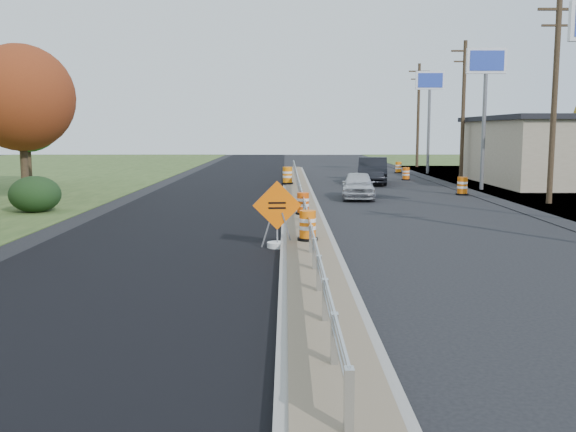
{
  "coord_description": "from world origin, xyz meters",
  "views": [
    {
      "loc": [
        -0.66,
        -20.34,
        3.36
      ],
      "look_at": [
        -0.59,
        -3.42,
        1.1
      ],
      "focal_mm": 40.0,
      "sensor_mm": 36.0,
      "label": 1
    }
  ],
  "objects_px": {
    "barrel_median_near": "(308,226)",
    "barrel_median_far": "(287,176)",
    "barrel_median_mid": "(303,204)",
    "car_silver": "(358,185)",
    "barrel_shoulder_mid": "(406,174)",
    "caution_sign": "(277,231)",
    "barrel_shoulder_near": "(462,186)",
    "car_dark_mid": "(373,171)",
    "barrel_shoulder_far": "(398,168)"
  },
  "relations": [
    {
      "from": "barrel_median_mid",
      "to": "car_silver",
      "type": "bearing_deg",
      "value": 69.16
    },
    {
      "from": "barrel_median_near",
      "to": "barrel_shoulder_near",
      "type": "xyz_separation_m",
      "value": [
        8.65,
        15.35,
        -0.19
      ]
    },
    {
      "from": "caution_sign",
      "to": "car_dark_mid",
      "type": "distance_m",
      "value": 23.14
    },
    {
      "from": "barrel_shoulder_mid",
      "to": "car_silver",
      "type": "relative_size",
      "value": 0.22
    },
    {
      "from": "barrel_median_far",
      "to": "barrel_shoulder_far",
      "type": "relative_size",
      "value": 1.14
    },
    {
      "from": "car_silver",
      "to": "car_dark_mid",
      "type": "bearing_deg",
      "value": 82.86
    },
    {
      "from": "barrel_median_near",
      "to": "barrel_median_far",
      "type": "distance_m",
      "value": 19.6
    },
    {
      "from": "barrel_shoulder_near",
      "to": "caution_sign",
      "type": "bearing_deg",
      "value": -121.88
    },
    {
      "from": "barrel_shoulder_far",
      "to": "car_silver",
      "type": "height_order",
      "value": "car_silver"
    },
    {
      "from": "caution_sign",
      "to": "barrel_median_near",
      "type": "bearing_deg",
      "value": -6.54
    },
    {
      "from": "caution_sign",
      "to": "car_silver",
      "type": "distance_m",
      "value": 14.02
    },
    {
      "from": "barrel_median_mid",
      "to": "car_silver",
      "type": "height_order",
      "value": "car_silver"
    },
    {
      "from": "barrel_shoulder_mid",
      "to": "car_dark_mid",
      "type": "distance_m",
      "value": 4.15
    },
    {
      "from": "barrel_median_far",
      "to": "car_silver",
      "type": "distance_m",
      "value": 7.0
    },
    {
      "from": "barrel_median_far",
      "to": "car_dark_mid",
      "type": "relative_size",
      "value": 0.2
    },
    {
      "from": "barrel_median_far",
      "to": "barrel_median_mid",
      "type": "bearing_deg",
      "value": -87.73
    },
    {
      "from": "caution_sign",
      "to": "barrel_median_near",
      "type": "distance_m",
      "value": 0.89
    },
    {
      "from": "caution_sign",
      "to": "barrel_shoulder_mid",
      "type": "bearing_deg",
      "value": 67.53
    },
    {
      "from": "barrel_median_mid",
      "to": "barrel_shoulder_mid",
      "type": "height_order",
      "value": "barrel_median_mid"
    },
    {
      "from": "barrel_median_near",
      "to": "barrel_median_mid",
      "type": "distance_m",
      "value": 5.78
    },
    {
      "from": "caution_sign",
      "to": "car_dark_mid",
      "type": "xyz_separation_m",
      "value": [
        5.76,
        22.41,
        0.34
      ]
    },
    {
      "from": "car_silver",
      "to": "barrel_shoulder_mid",
      "type": "bearing_deg",
      "value": 74.01
    },
    {
      "from": "caution_sign",
      "to": "car_silver",
      "type": "height_order",
      "value": "caution_sign"
    },
    {
      "from": "barrel_shoulder_mid",
      "to": "barrel_shoulder_far",
      "type": "height_order",
      "value": "barrel_shoulder_far"
    },
    {
      "from": "barrel_median_far",
      "to": "car_dark_mid",
      "type": "height_order",
      "value": "car_dark_mid"
    },
    {
      "from": "caution_sign",
      "to": "car_dark_mid",
      "type": "bearing_deg",
      "value": 71.46
    },
    {
      "from": "barrel_shoulder_far",
      "to": "car_silver",
      "type": "relative_size",
      "value": 0.22
    },
    {
      "from": "caution_sign",
      "to": "barrel_shoulder_far",
      "type": "bearing_deg",
      "value": 70.2
    },
    {
      "from": "barrel_median_mid",
      "to": "car_dark_mid",
      "type": "relative_size",
      "value": 0.16
    },
    {
      "from": "caution_sign",
      "to": "barrel_median_near",
      "type": "relative_size",
      "value": 2.25
    },
    {
      "from": "car_dark_mid",
      "to": "barrel_median_near",
      "type": "bearing_deg",
      "value": -94.4
    },
    {
      "from": "barrel_median_mid",
      "to": "car_dark_mid",
      "type": "bearing_deg",
      "value": 73.72
    },
    {
      "from": "barrel_shoulder_near",
      "to": "car_dark_mid",
      "type": "xyz_separation_m",
      "value": [
        -3.76,
        7.1,
        0.38
      ]
    },
    {
      "from": "barrel_median_mid",
      "to": "barrel_shoulder_mid",
      "type": "distance_m",
      "value": 21.18
    },
    {
      "from": "caution_sign",
      "to": "barrel_shoulder_near",
      "type": "bearing_deg",
      "value": 54.01
    },
    {
      "from": "caution_sign",
      "to": "barrel_median_far",
      "type": "relative_size",
      "value": 1.93
    },
    {
      "from": "barrel_median_mid",
      "to": "car_silver",
      "type": "distance_m",
      "value": 8.28
    },
    {
      "from": "barrel_median_far",
      "to": "barrel_shoulder_far",
      "type": "distance_m",
      "value": 16.06
    },
    {
      "from": "caution_sign",
      "to": "barrel_shoulder_mid",
      "type": "distance_m",
      "value": 26.89
    },
    {
      "from": "caution_sign",
      "to": "barrel_shoulder_near",
      "type": "relative_size",
      "value": 2.05
    },
    {
      "from": "barrel_shoulder_near",
      "to": "barrel_median_far",
      "type": "bearing_deg",
      "value": 155.2
    },
    {
      "from": "barrel_median_far",
      "to": "barrel_shoulder_near",
      "type": "xyz_separation_m",
      "value": [
        9.17,
        -4.24,
        -0.26
      ]
    },
    {
      "from": "barrel_shoulder_mid",
      "to": "car_dark_mid",
      "type": "height_order",
      "value": "car_dark_mid"
    },
    {
      "from": "barrel_median_near",
      "to": "barrel_shoulder_mid",
      "type": "distance_m",
      "value": 26.67
    },
    {
      "from": "barrel_shoulder_near",
      "to": "barrel_shoulder_far",
      "type": "distance_m",
      "value": 17.61
    },
    {
      "from": "caution_sign",
      "to": "car_silver",
      "type": "relative_size",
      "value": 0.49
    },
    {
      "from": "caution_sign",
      "to": "car_dark_mid",
      "type": "height_order",
      "value": "caution_sign"
    },
    {
      "from": "barrel_median_near",
      "to": "barrel_median_far",
      "type": "bearing_deg",
      "value": 91.53
    },
    {
      "from": "car_silver",
      "to": "car_dark_mid",
      "type": "relative_size",
      "value": 0.78
    },
    {
      "from": "barrel_median_mid",
      "to": "barrel_median_far",
      "type": "xyz_separation_m",
      "value": [
        -0.55,
        13.81,
        0.09
      ]
    }
  ]
}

